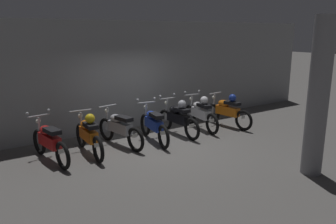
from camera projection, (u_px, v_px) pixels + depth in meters
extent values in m
plane|color=#565451|center=(162.00, 145.00, 9.08)|extent=(80.00, 80.00, 0.00)
cube|color=gray|center=(124.00, 76.00, 10.43)|extent=(16.00, 0.30, 3.33)
torus|color=black|center=(39.00, 142.00, 8.36)|extent=(0.19, 0.66, 0.65)
torus|color=black|center=(63.00, 156.00, 7.43)|extent=(0.19, 0.66, 0.65)
cube|color=red|center=(50.00, 141.00, 7.85)|extent=(0.34, 0.86, 0.28)
ellipsoid|color=red|center=(46.00, 130.00, 7.91)|extent=(0.32, 0.47, 0.22)
cube|color=black|center=(52.00, 131.00, 7.65)|extent=(0.32, 0.55, 0.10)
cylinder|color=#B7BABF|center=(38.00, 116.00, 8.13)|extent=(0.56, 0.12, 0.04)
sphere|color=#B7BABF|center=(27.00, 113.00, 7.93)|extent=(0.07, 0.07, 0.07)
sphere|color=#B7BABF|center=(49.00, 110.00, 8.27)|extent=(0.07, 0.07, 0.07)
cylinder|color=#B7BABF|center=(39.00, 130.00, 8.25)|extent=(0.08, 0.17, 0.65)
sphere|color=silver|center=(38.00, 121.00, 8.20)|extent=(0.12, 0.12, 0.12)
cube|color=white|center=(62.00, 151.00, 7.42)|extent=(0.16, 0.04, 0.10)
torus|color=black|center=(81.00, 135.00, 8.90)|extent=(0.11, 0.65, 0.65)
torus|color=black|center=(98.00, 149.00, 7.82)|extent=(0.11, 0.65, 0.65)
cube|color=orange|center=(89.00, 135.00, 8.31)|extent=(0.25, 0.84, 0.28)
ellipsoid|color=orange|center=(86.00, 125.00, 8.39)|extent=(0.28, 0.45, 0.22)
cube|color=black|center=(90.00, 125.00, 8.10)|extent=(0.26, 0.53, 0.10)
cylinder|color=#B7BABF|center=(81.00, 111.00, 8.65)|extent=(0.56, 0.06, 0.04)
cylinder|color=#B7BABF|center=(81.00, 124.00, 8.78)|extent=(0.06, 0.16, 0.65)
sphere|color=silver|center=(80.00, 116.00, 8.73)|extent=(0.12, 0.12, 0.12)
cube|color=white|center=(98.00, 145.00, 7.82)|extent=(0.16, 0.02, 0.10)
sphere|color=gold|center=(90.00, 119.00, 8.06)|extent=(0.24, 0.24, 0.24)
torus|color=black|center=(106.00, 129.00, 9.44)|extent=(0.21, 0.66, 0.65)
torus|color=black|center=(136.00, 140.00, 8.53)|extent=(0.21, 0.66, 0.65)
cube|color=#9EA0A8|center=(120.00, 127.00, 8.94)|extent=(0.37, 0.86, 0.28)
ellipsoid|color=#9EA0A8|center=(116.00, 118.00, 9.00)|extent=(0.34, 0.48, 0.22)
cube|color=black|center=(124.00, 118.00, 8.75)|extent=(0.33, 0.56, 0.10)
cylinder|color=#B7BABF|center=(107.00, 106.00, 9.20)|extent=(0.56, 0.14, 0.04)
cylinder|color=#B7BABF|center=(107.00, 119.00, 9.33)|extent=(0.08, 0.17, 0.65)
sphere|color=silver|center=(107.00, 111.00, 9.27)|extent=(0.12, 0.12, 0.12)
cube|color=white|center=(135.00, 136.00, 8.53)|extent=(0.16, 0.04, 0.10)
torus|color=black|center=(145.00, 125.00, 9.90)|extent=(0.19, 0.66, 0.65)
torus|color=black|center=(164.00, 137.00, 8.75)|extent=(0.19, 0.66, 0.65)
cube|color=#1E389E|center=(154.00, 124.00, 9.28)|extent=(0.34, 0.86, 0.28)
ellipsoid|color=#1E389E|center=(152.00, 115.00, 9.36)|extent=(0.32, 0.47, 0.22)
cube|color=black|center=(156.00, 115.00, 9.05)|extent=(0.31, 0.55, 0.10)
cylinder|color=#B7BABF|center=(146.00, 102.00, 9.64)|extent=(0.56, 0.12, 0.04)
sphere|color=#B7BABF|center=(138.00, 100.00, 9.51)|extent=(0.07, 0.07, 0.07)
sphere|color=#B7BABF|center=(155.00, 98.00, 9.73)|extent=(0.07, 0.07, 0.07)
cylinder|color=#B7BABF|center=(146.00, 115.00, 9.77)|extent=(0.08, 0.17, 0.65)
sphere|color=silver|center=(146.00, 107.00, 9.72)|extent=(0.12, 0.12, 0.12)
cube|color=white|center=(163.00, 133.00, 8.75)|extent=(0.16, 0.04, 0.10)
torus|color=black|center=(165.00, 120.00, 10.46)|extent=(0.11, 0.65, 0.65)
torus|color=black|center=(192.00, 129.00, 9.43)|extent=(0.11, 0.65, 0.65)
cube|color=black|center=(178.00, 118.00, 9.91)|extent=(0.24, 0.84, 0.28)
ellipsoid|color=black|center=(175.00, 110.00, 9.98)|extent=(0.27, 0.45, 0.22)
cube|color=black|center=(182.00, 110.00, 9.70)|extent=(0.26, 0.53, 0.10)
cylinder|color=#B7BABF|center=(167.00, 98.00, 10.22)|extent=(0.56, 0.05, 0.04)
sphere|color=#B7BABF|center=(160.00, 96.00, 10.05)|extent=(0.07, 0.07, 0.07)
sphere|color=#B7BABF|center=(174.00, 94.00, 10.34)|extent=(0.07, 0.07, 0.07)
cylinder|color=#B7BABF|center=(166.00, 110.00, 10.35)|extent=(0.06, 0.16, 0.65)
sphere|color=silver|center=(166.00, 103.00, 10.30)|extent=(0.12, 0.12, 0.12)
cube|color=white|center=(191.00, 126.00, 9.43)|extent=(0.16, 0.02, 0.10)
sphere|color=#9EA0A8|center=(182.00, 104.00, 9.66)|extent=(0.24, 0.24, 0.24)
torus|color=black|center=(190.00, 115.00, 11.09)|extent=(0.17, 0.66, 0.65)
torus|color=black|center=(212.00, 124.00, 9.96)|extent=(0.17, 0.66, 0.65)
cube|color=silver|center=(201.00, 113.00, 10.48)|extent=(0.32, 0.85, 0.28)
ellipsoid|color=silver|center=(198.00, 105.00, 10.56)|extent=(0.31, 0.47, 0.22)
cube|color=black|center=(204.00, 106.00, 10.26)|extent=(0.30, 0.55, 0.10)
cylinder|color=#B7BABF|center=(192.00, 95.00, 10.84)|extent=(0.56, 0.11, 0.04)
sphere|color=#B7BABF|center=(185.00, 92.00, 10.70)|extent=(0.07, 0.07, 0.07)
sphere|color=#B7BABF|center=(199.00, 91.00, 10.93)|extent=(0.07, 0.07, 0.07)
cylinder|color=#B7BABF|center=(191.00, 106.00, 10.97)|extent=(0.08, 0.16, 0.65)
sphere|color=silver|center=(191.00, 99.00, 10.92)|extent=(0.12, 0.12, 0.12)
cube|color=white|center=(212.00, 121.00, 9.96)|extent=(0.16, 0.03, 0.10)
sphere|color=silver|center=(204.00, 100.00, 10.22)|extent=(0.24, 0.24, 0.24)
torus|color=black|center=(212.00, 113.00, 11.33)|extent=(0.17, 0.66, 0.65)
torus|color=black|center=(244.00, 120.00, 10.38)|extent=(0.17, 0.66, 0.65)
cube|color=orange|center=(227.00, 111.00, 10.81)|extent=(0.32, 0.85, 0.28)
ellipsoid|color=orange|center=(224.00, 103.00, 10.87)|extent=(0.31, 0.47, 0.22)
cube|color=black|center=(232.00, 103.00, 10.61)|extent=(0.30, 0.55, 0.10)
cylinder|color=#B7BABF|center=(215.00, 93.00, 11.09)|extent=(0.56, 0.10, 0.04)
cylinder|color=#B7BABF|center=(214.00, 104.00, 11.22)|extent=(0.08, 0.16, 0.65)
sphere|color=silver|center=(214.00, 97.00, 11.17)|extent=(0.12, 0.12, 0.12)
cube|color=white|center=(243.00, 117.00, 10.37)|extent=(0.16, 0.03, 0.10)
sphere|color=#1E389E|center=(233.00, 98.00, 10.57)|extent=(0.24, 0.24, 0.24)
cylinder|color=gray|center=(318.00, 98.00, 6.94)|extent=(0.43, 0.43, 3.33)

